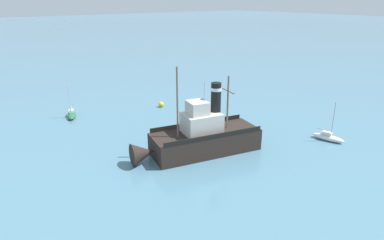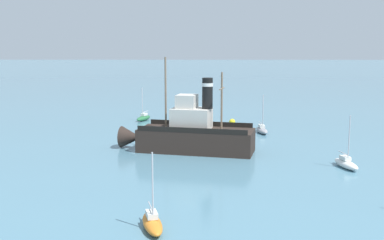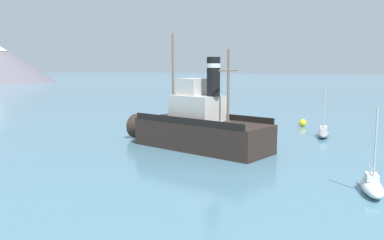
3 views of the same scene
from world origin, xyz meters
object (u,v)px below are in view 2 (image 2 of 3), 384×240
Objects in this scene: old_tugboat at (190,134)px; mooring_buoy at (232,122)px; sailboat_white at (346,163)px; sailboat_grey at (262,130)px; sailboat_green at (144,118)px; sailboat_orange at (152,223)px.

mooring_buoy is (16.83, -5.56, -1.40)m from old_tugboat.
sailboat_white reaches higher than mooring_buoy.
sailboat_white is at bearing -162.45° from sailboat_grey.
sailboat_green is 1.00× the size of sailboat_grey.
old_tugboat reaches higher than sailboat_white.
sailboat_orange is (-42.36, -5.41, 0.00)m from sailboat_green.
old_tugboat is at bearing 64.96° from sailboat_white.
sailboat_white and sailboat_grey have the same top height.
sailboat_orange is (-15.05, 16.33, 0.00)m from sailboat_white.
sailboat_green is 42.71m from sailboat_orange.
sailboat_grey reaches higher than mooring_buoy.
old_tugboat is 17.22× the size of mooring_buoy.
old_tugboat is 13.93m from sailboat_grey.
old_tugboat is 17.78m from mooring_buoy.
sailboat_green and sailboat_grey have the same top height.
sailboat_green and sailboat_orange have the same top height.
sailboat_grey is 5.71× the size of mooring_buoy.
sailboat_orange is 39.33m from mooring_buoy.
sailboat_green is 34.90m from sailboat_white.
mooring_buoy is at bearing -106.23° from sailboat_green.
old_tugboat reaches higher than mooring_buoy.
sailboat_green is (20.58, 7.34, -1.40)m from old_tugboat.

